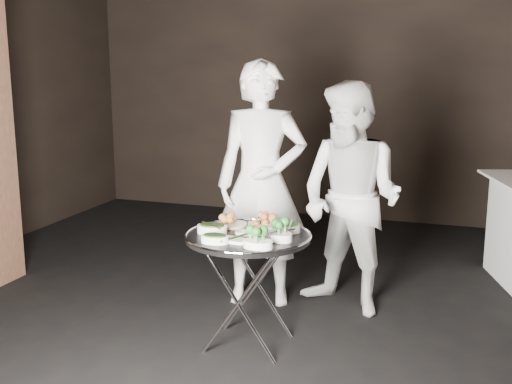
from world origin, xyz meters
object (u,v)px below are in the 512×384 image
(tray_stand, at_px, (248,286))
(waiter_right, at_px, (351,199))
(waiter_left, at_px, (262,184))
(serving_tray, at_px, (248,236))

(tray_stand, distance_m, waiter_right, 1.00)
(tray_stand, height_order, waiter_left, waiter_left)
(serving_tray, xyz_separation_m, waiter_right, (0.48, 0.78, 0.10))
(serving_tray, bearing_deg, tray_stand, -97.13)
(tray_stand, height_order, waiter_right, waiter_right)
(serving_tray, height_order, waiter_left, waiter_left)
(waiter_left, xyz_separation_m, waiter_right, (0.64, 0.03, -0.07))
(waiter_left, bearing_deg, tray_stand, -92.14)
(waiter_left, relative_size, waiter_right, 1.09)
(tray_stand, relative_size, waiter_left, 0.40)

